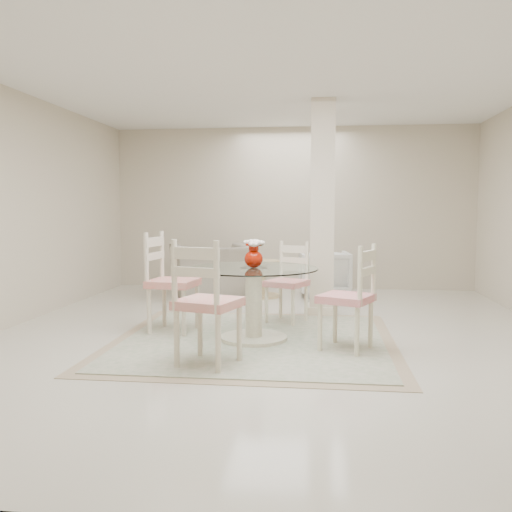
# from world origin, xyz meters

# --- Properties ---
(ground) EXTENTS (7.00, 7.00, 0.00)m
(ground) POSITION_xyz_m (0.00, 0.00, 0.00)
(ground) COLOR beige
(ground) RESTS_ON ground
(room_shell) EXTENTS (6.02, 7.02, 2.71)m
(room_shell) POSITION_xyz_m (0.00, 0.00, 1.86)
(room_shell) COLOR beige
(room_shell) RESTS_ON ground
(column) EXTENTS (0.30, 0.30, 2.70)m
(column) POSITION_xyz_m (0.50, 1.30, 1.35)
(column) COLOR beige
(column) RESTS_ON ground
(area_rug) EXTENTS (2.84, 2.84, 0.02)m
(area_rug) POSITION_xyz_m (-0.19, -0.28, 0.01)
(area_rug) COLOR tan
(area_rug) RESTS_ON ground
(dining_table) EXTENTS (1.30, 1.30, 0.75)m
(dining_table) POSITION_xyz_m (-0.19, -0.28, 0.38)
(dining_table) COLOR beige
(dining_table) RESTS_ON ground
(red_vase) EXTENTS (0.22, 0.20, 0.28)m
(red_vase) POSITION_xyz_m (-0.18, -0.28, 0.90)
(red_vase) COLOR #AB1605
(red_vase) RESTS_ON dining_table
(dining_chair_east) EXTENTS (0.59, 0.59, 1.11)m
(dining_chair_east) POSITION_xyz_m (0.79, -0.58, 0.59)
(dining_chair_east) COLOR beige
(dining_chair_east) RESTS_ON ground
(dining_chair_north) EXTENTS (0.55, 0.55, 1.05)m
(dining_chair_north) POSITION_xyz_m (0.12, 0.69, 0.55)
(dining_chair_north) COLOR #F3E8C8
(dining_chair_north) RESTS_ON ground
(dining_chair_west) EXTENTS (0.54, 0.54, 1.20)m
(dining_chair_west) POSITION_xyz_m (-1.17, 0.01, 0.63)
(dining_chair_west) COLOR beige
(dining_chair_west) RESTS_ON ground
(dining_chair_south) EXTENTS (0.60, 0.60, 1.20)m
(dining_chair_south) POSITION_xyz_m (-0.49, -1.26, 0.63)
(dining_chair_south) COLOR beige
(dining_chair_south) RESTS_ON ground
(recliner_taupe) EXTENTS (1.52, 1.44, 0.78)m
(recliner_taupe) POSITION_xyz_m (-1.18, 2.58, 0.39)
(recliner_taupe) COLOR gray
(recliner_taupe) RESTS_ON ground
(armchair_white) EXTENTS (0.83, 0.84, 0.70)m
(armchair_white) POSITION_xyz_m (0.54, 2.70, 0.35)
(armchair_white) COLOR white
(armchair_white) RESTS_ON ground
(side_table) EXTENTS (0.54, 0.54, 0.56)m
(side_table) POSITION_xyz_m (-0.39, 2.46, 0.26)
(side_table) COLOR #DAC586
(side_table) RESTS_ON ground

